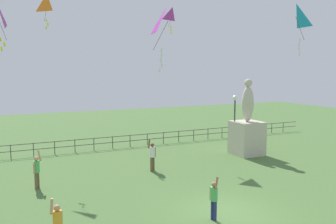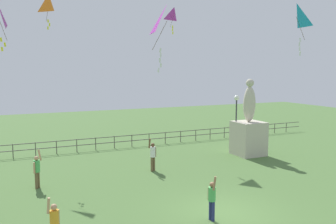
# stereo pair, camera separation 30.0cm
# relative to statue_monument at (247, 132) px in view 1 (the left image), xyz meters

# --- Properties ---
(ground_plane) EXTENTS (80.00, 80.00, 0.00)m
(ground_plane) POSITION_rel_statue_monument_xyz_m (-7.32, -8.02, -1.64)
(ground_plane) COLOR #4C7038
(statue_monument) EXTENTS (1.95, 1.95, 5.40)m
(statue_monument) POSITION_rel_statue_monument_xyz_m (0.00, 0.00, 0.00)
(statue_monument) COLOR beige
(statue_monument) RESTS_ON ground_plane
(lamppost) EXTENTS (0.36, 0.36, 4.25)m
(lamppost) POSITION_rel_statue_monument_xyz_m (-0.78, 0.43, 1.47)
(lamppost) COLOR #38383D
(lamppost) RESTS_ON ground_plane
(person_0) EXTENTS (0.46, 0.44, 1.97)m
(person_0) POSITION_rel_statue_monument_xyz_m (-14.27, -1.43, -0.65)
(person_0) COLOR brown
(person_0) RESTS_ON ground_plane
(person_1) EXTENTS (0.29, 0.50, 1.87)m
(person_1) POSITION_rel_statue_monument_xyz_m (-8.21, -8.47, -0.70)
(person_1) COLOR navy
(person_1) RESTS_ON ground_plane
(person_2) EXTENTS (0.53, 0.32, 2.00)m
(person_2) POSITION_rel_statue_monument_xyz_m (-7.74, -1.00, -0.63)
(person_2) COLOR brown
(person_2) RESTS_ON ground_plane
(person_4) EXTENTS (0.45, 0.36, 1.87)m
(person_4) POSITION_rel_statue_monument_xyz_m (-14.23, -8.29, -0.70)
(person_4) COLOR navy
(person_4) RESTS_ON ground_plane
(kite_2) EXTENTS (1.10, 0.79, 1.91)m
(kite_2) POSITION_rel_statue_monument_xyz_m (-4.04, 3.84, 8.41)
(kite_2) COLOR #B22DB2
(kite_4) EXTENTS (0.89, 0.90, 2.22)m
(kite_4) POSITION_rel_statue_monument_xyz_m (-12.80, 3.89, 8.51)
(kite_4) COLOR orange
(kite_5) EXTENTS (0.91, 0.84, 2.43)m
(kite_5) POSITION_rel_statue_monument_xyz_m (-2.51, -6.74, 6.88)
(kite_5) COLOR #198CD1
(kite_7) EXTENTS (1.09, 0.99, 2.94)m
(kite_7) POSITION_rel_statue_monument_xyz_m (-8.84, -5.47, 6.46)
(kite_7) COLOR #B22DB2
(waterfront_railing) EXTENTS (36.06, 0.06, 0.95)m
(waterfront_railing) POSITION_rel_statue_monument_xyz_m (-7.58, 5.98, -1.01)
(waterfront_railing) COLOR #4C4742
(waterfront_railing) RESTS_ON ground_plane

